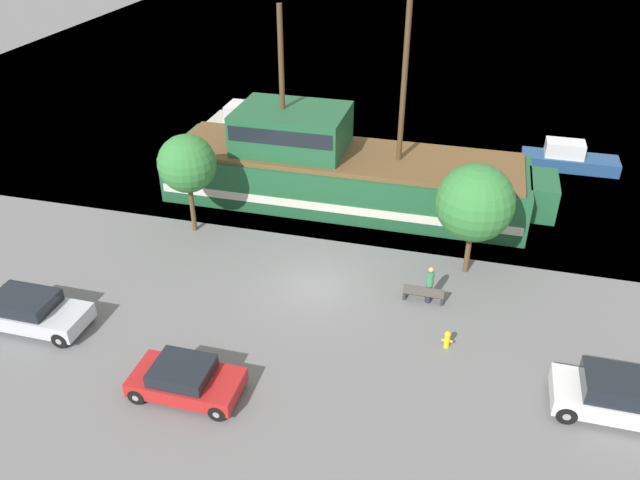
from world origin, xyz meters
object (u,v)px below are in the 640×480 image
pirate_ship (338,170)px  fire_hydrant (447,339)px  parked_car_curb_rear (617,396)px  parked_car_curb_mid (186,379)px  moored_boat_dockside (247,121)px  pedestrian_walking_near (430,284)px  moored_boat_outer (568,158)px  parked_car_curb_front (29,311)px  bench_promenade_east (424,293)px

pirate_ship → fire_hydrant: size_ratio=27.16×
parked_car_curb_rear → fire_hydrant: size_ratio=5.61×
parked_car_curb_mid → moored_boat_dockside: bearing=105.5°
moored_boat_dockside → pedestrian_walking_near: size_ratio=2.98×
moored_boat_outer → pirate_ship: bearing=-148.7°
parked_car_curb_mid → pirate_ship: bearing=83.5°
pirate_ship → parked_car_curb_front: 16.91m
parked_car_curb_front → pedestrian_walking_near: pedestrian_walking_near is taller
fire_hydrant → pedestrian_walking_near: 2.98m
pirate_ship → moored_boat_dockside: 12.19m
parked_car_curb_front → parked_car_curb_rear: (22.36, 0.98, 0.05)m
parked_car_curb_rear → moored_boat_outer: bearing=90.2°
moored_boat_outer → bench_promenade_east: 17.43m
moored_boat_outer → parked_car_curb_rear: 20.63m
parked_car_curb_rear → parked_car_curb_mid: bearing=-168.8°
parked_car_curb_mid → pedestrian_walking_near: pedestrian_walking_near is taller
moored_boat_outer → parked_car_curb_front: size_ratio=1.19×
parked_car_curb_front → pedestrian_walking_near: size_ratio=2.70×
bench_promenade_east → pirate_ship: bearing=124.7°
pirate_ship → moored_boat_outer: pirate_ship is taller
bench_promenade_east → pedestrian_walking_near: pedestrian_walking_near is taller
parked_car_curb_mid → fire_hydrant: bearing=29.0°
parked_car_curb_rear → pirate_ship: bearing=134.7°
pirate_ship → moored_boat_dockside: pirate_ship is taller
moored_boat_dockside → moored_boat_outer: bearing=-2.4°
fire_hydrant → bench_promenade_east: (-1.24, 2.70, 0.03)m
parked_car_curb_front → fire_hydrant: (16.53, 2.95, -0.32)m
pirate_ship → bench_promenade_east: (5.72, -8.25, -1.40)m
parked_car_curb_rear → bench_promenade_east: bearing=146.6°
pedestrian_walking_near → moored_boat_outer: bearing=66.9°
parked_car_curb_front → parked_car_curb_mid: size_ratio=1.23×
moored_boat_outer → bench_promenade_east: size_ratio=3.28×
bench_promenade_east → moored_boat_outer: bearing=66.4°
pirate_ship → parked_car_curb_front: pirate_ship is taller
moored_boat_dockside → pedestrian_walking_near: (14.48, -16.81, 0.22)m
fire_hydrant → pedestrian_walking_near: (-1.03, 2.75, 0.50)m
fire_hydrant → moored_boat_outer: bearing=72.9°
moored_boat_dockside → pedestrian_walking_near: 22.19m
parked_car_curb_rear → pedestrian_walking_near: (-6.86, 4.72, 0.13)m
fire_hydrant → pedestrian_walking_near: size_ratio=0.43×
moored_boat_dockside → parked_car_curb_rear: size_ratio=1.24×
parked_car_curb_front → moored_boat_outer: bearing=44.1°
parked_car_curb_front → parked_car_curb_rear: bearing=2.5°
moored_boat_dockside → moored_boat_outer: size_ratio=0.93×
bench_promenade_east → pedestrian_walking_near: 0.52m
parked_car_curb_mid → fire_hydrant: (8.75, 4.84, -0.23)m
pedestrian_walking_near → moored_boat_dockside: bearing=130.7°
bench_promenade_east → parked_car_curb_mid: bearing=-134.9°
parked_car_curb_mid → fire_hydrant: 10.00m
pirate_ship → moored_boat_dockside: (-8.55, 8.62, -1.15)m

